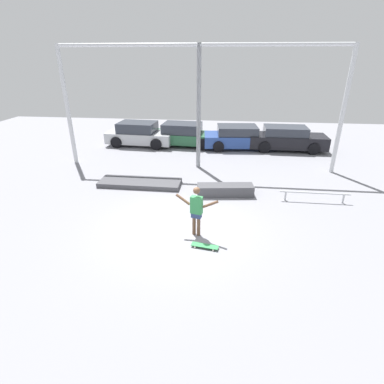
# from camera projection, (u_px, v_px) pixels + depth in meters

# --- Properties ---
(ground_plane) EXTENTS (36.00, 36.00, 0.00)m
(ground_plane) POSITION_uv_depth(u_px,v_px,m) (181.00, 228.00, 9.80)
(ground_plane) COLOR gray
(skateboarder) EXTENTS (1.33, 0.44, 1.62)m
(skateboarder) POSITION_uv_depth(u_px,v_px,m) (196.00, 209.00, 9.04)
(skateboarder) COLOR brown
(skateboarder) RESTS_ON ground_plane
(skateboard) EXTENTS (0.83, 0.35, 0.08)m
(skateboard) POSITION_uv_depth(u_px,v_px,m) (205.00, 246.00, 8.74)
(skateboard) COLOR #338C4C
(skateboard) RESTS_ON ground_plane
(grind_box) EXTENTS (2.29, 0.89, 0.44)m
(grind_box) POSITION_uv_depth(u_px,v_px,m) (225.00, 190.00, 12.01)
(grind_box) COLOR #47474C
(grind_box) RESTS_ON ground_plane
(manual_pad) EXTENTS (3.53, 1.17, 0.20)m
(manual_pad) POSITION_uv_depth(u_px,v_px,m) (140.00, 183.00, 13.01)
(manual_pad) COLOR #47474C
(manual_pad) RESTS_ON ground_plane
(grind_rail) EXTENTS (2.61, 0.09, 0.40)m
(grind_rail) POSITION_uv_depth(u_px,v_px,m) (315.00, 194.00, 11.41)
(grind_rail) COLOR #B7BABF
(grind_rail) RESTS_ON ground_plane
(canopy_support_left) EXTENTS (6.67, 0.20, 5.65)m
(canopy_support_left) POSITION_uv_depth(u_px,v_px,m) (130.00, 93.00, 14.02)
(canopy_support_left) COLOR silver
(canopy_support_left) RESTS_ON ground_plane
(canopy_support_right) EXTENTS (6.67, 0.20, 5.65)m
(canopy_support_right) POSITION_uv_depth(u_px,v_px,m) (271.00, 94.00, 13.37)
(canopy_support_right) COLOR silver
(canopy_support_right) RESTS_ON ground_plane
(parked_car_silver) EXTENTS (4.17, 2.17, 1.42)m
(parked_car_silver) POSITION_uv_depth(u_px,v_px,m) (140.00, 134.00, 18.65)
(parked_car_silver) COLOR #B7BABF
(parked_car_silver) RESTS_ON ground_plane
(parked_car_green) EXTENTS (4.29, 2.21, 1.38)m
(parked_car_green) POSITION_uv_depth(u_px,v_px,m) (184.00, 135.00, 18.58)
(parked_car_green) COLOR #28603D
(parked_car_green) RESTS_ON ground_plane
(parked_car_blue) EXTENTS (4.37, 2.28, 1.34)m
(parked_car_blue) POSITION_uv_depth(u_px,v_px,m) (239.00, 137.00, 18.06)
(parked_car_blue) COLOR #284793
(parked_car_blue) RESTS_ON ground_plane
(parked_car_black) EXTENTS (4.45, 1.93, 1.38)m
(parked_car_black) POSITION_uv_depth(u_px,v_px,m) (287.00, 139.00, 17.70)
(parked_car_black) COLOR black
(parked_car_black) RESTS_ON ground_plane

